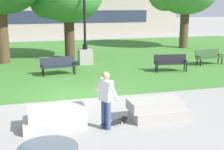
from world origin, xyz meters
TOP-DOWN VIEW (x-y plane):
  - ground_plane at (0.00, 0.00)m, footprint 140.00×140.00m
  - grass_lawn at (0.00, 10.00)m, footprint 40.00×20.00m
  - concrete_block_center at (-1.10, -2.69)m, footprint 1.81×0.90m
  - concrete_block_left at (2.09, -2.77)m, footprint 1.90×0.90m
  - person_skateboarder at (0.32, -3.12)m, footprint 0.51×1.18m
  - skateboard at (0.63, -2.92)m, footprint 0.99×0.67m
  - puddle at (-1.43, -3.95)m, footprint 1.56×1.56m
  - park_bench_near_left at (-0.26, 4.44)m, footprint 1.85×0.72m
  - park_bench_far_left at (8.77, 4.82)m, footprint 1.85×0.76m
  - park_bench_far_right at (5.69, 3.65)m, footprint 1.86×0.79m
  - lamp_post_right at (1.64, 7.01)m, footprint 1.32×0.80m

SIDE VIEW (x-z plane):
  - ground_plane at x=0.00m, z-range 0.00..0.00m
  - puddle at x=-1.43m, z-range 0.00..0.01m
  - grass_lawn at x=0.00m, z-range 0.00..0.02m
  - skateboard at x=0.63m, z-range 0.02..0.15m
  - concrete_block_center at x=-1.10m, z-range -0.01..0.63m
  - concrete_block_left at x=2.09m, z-range -0.01..0.63m
  - park_bench_near_left at x=-0.26m, z-range 0.09..0.99m
  - park_bench_far_left at x=8.77m, z-range 0.09..0.99m
  - park_bench_far_right at x=5.69m, z-range 0.09..0.99m
  - person_skateboarder at x=0.32m, z-range 0.11..1.82m
  - lamp_post_right at x=1.64m, z-range -1.50..3.60m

